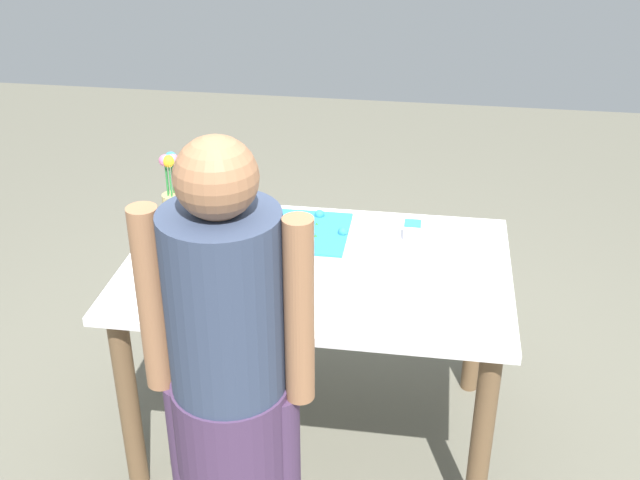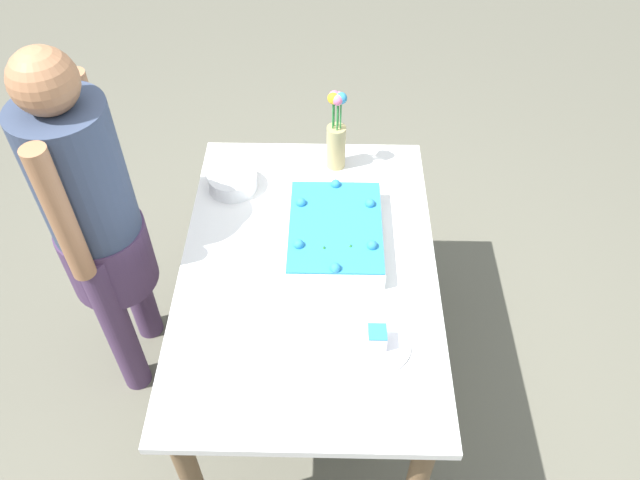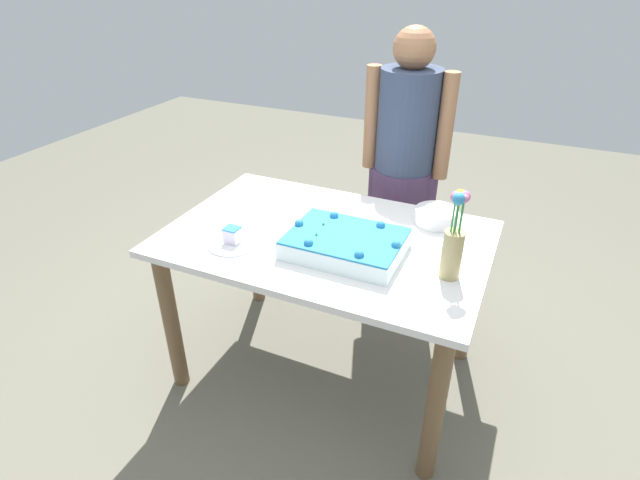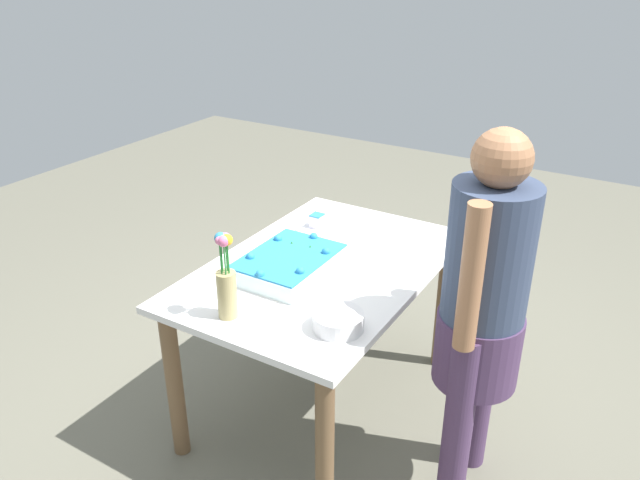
{
  "view_description": "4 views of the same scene",
  "coord_description": "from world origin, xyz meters",
  "px_view_note": "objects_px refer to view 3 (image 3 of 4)",
  "views": [
    {
      "loc": [
        0.37,
        -2.36,
        2.13
      ],
      "look_at": [
        -0.0,
        0.08,
        0.8
      ],
      "focal_mm": 45.0,
      "sensor_mm": 36.0,
      "label": 1
    },
    {
      "loc": [
        1.38,
        0.07,
        2.36
      ],
      "look_at": [
        -0.07,
        0.04,
        0.8
      ],
      "focal_mm": 35.0,
      "sensor_mm": 36.0,
      "label": 2
    },
    {
      "loc": [
        -0.72,
        1.66,
        1.78
      ],
      "look_at": [
        -0.0,
        0.07,
        0.77
      ],
      "focal_mm": 28.0,
      "sensor_mm": 36.0,
      "label": 3
    },
    {
      "loc": [
        -2.04,
        -1.22,
        2.01
      ],
      "look_at": [
        -0.06,
        -0.02,
        0.9
      ],
      "focal_mm": 35.0,
      "sensor_mm": 36.0,
      "label": 4
    }
  ],
  "objects_px": {
    "sheet_cake": "(345,243)",
    "fruit_bowl": "(436,216)",
    "flower_vase": "(454,241)",
    "person_standing": "(405,158)",
    "cake_knife": "(286,199)",
    "serving_plate_with_slice": "(233,240)"
  },
  "relations": [
    {
      "from": "sheet_cake",
      "to": "person_standing",
      "type": "bearing_deg",
      "value": -89.63
    },
    {
      "from": "fruit_bowl",
      "to": "person_standing",
      "type": "distance_m",
      "value": 0.52
    },
    {
      "from": "serving_plate_with_slice",
      "to": "fruit_bowl",
      "type": "bearing_deg",
      "value": -143.71
    },
    {
      "from": "sheet_cake",
      "to": "cake_knife",
      "type": "height_order",
      "value": "sheet_cake"
    },
    {
      "from": "flower_vase",
      "to": "fruit_bowl",
      "type": "bearing_deg",
      "value": -70.59
    },
    {
      "from": "serving_plate_with_slice",
      "to": "person_standing",
      "type": "bearing_deg",
      "value": -114.39
    },
    {
      "from": "flower_vase",
      "to": "person_standing",
      "type": "xyz_separation_m",
      "value": [
        0.41,
        -0.83,
        -0.04
      ]
    },
    {
      "from": "sheet_cake",
      "to": "person_standing",
      "type": "relative_size",
      "value": 0.3
    },
    {
      "from": "sheet_cake",
      "to": "serving_plate_with_slice",
      "type": "xyz_separation_m",
      "value": [
        0.44,
        0.13,
        -0.02
      ]
    },
    {
      "from": "flower_vase",
      "to": "fruit_bowl",
      "type": "height_order",
      "value": "flower_vase"
    },
    {
      "from": "sheet_cake",
      "to": "cake_knife",
      "type": "relative_size",
      "value": 2.1
    },
    {
      "from": "cake_knife",
      "to": "flower_vase",
      "type": "relative_size",
      "value": 0.63
    },
    {
      "from": "sheet_cake",
      "to": "flower_vase",
      "type": "height_order",
      "value": "flower_vase"
    },
    {
      "from": "fruit_bowl",
      "to": "sheet_cake",
      "type": "bearing_deg",
      "value": 55.65
    },
    {
      "from": "fruit_bowl",
      "to": "person_standing",
      "type": "bearing_deg",
      "value": -58.0
    },
    {
      "from": "cake_knife",
      "to": "person_standing",
      "type": "relative_size",
      "value": 0.14
    },
    {
      "from": "sheet_cake",
      "to": "fruit_bowl",
      "type": "height_order",
      "value": "sheet_cake"
    },
    {
      "from": "sheet_cake",
      "to": "fruit_bowl",
      "type": "distance_m",
      "value": 0.47
    },
    {
      "from": "cake_knife",
      "to": "person_standing",
      "type": "bearing_deg",
      "value": -130.62
    },
    {
      "from": "serving_plate_with_slice",
      "to": "person_standing",
      "type": "xyz_separation_m",
      "value": [
        -0.43,
        -0.96,
        0.09
      ]
    },
    {
      "from": "cake_knife",
      "to": "fruit_bowl",
      "type": "distance_m",
      "value": 0.71
    },
    {
      "from": "cake_knife",
      "to": "person_standing",
      "type": "height_order",
      "value": "person_standing"
    }
  ]
}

